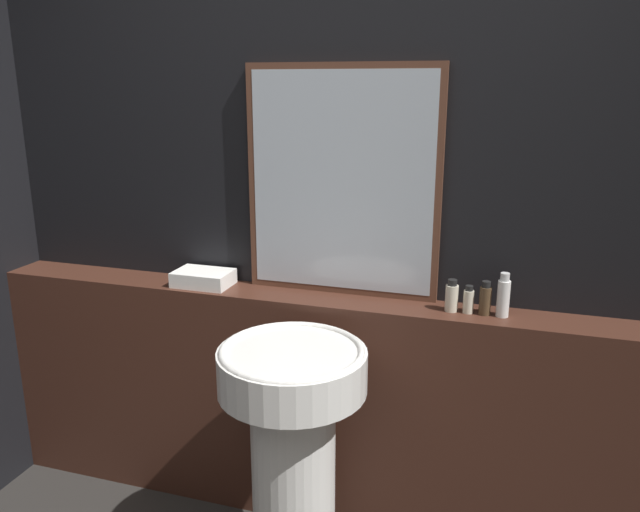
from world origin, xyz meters
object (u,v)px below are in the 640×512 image
towel_stack (203,278)px  shampoo_bottle (452,297)px  body_wash_bottle (503,297)px  conditioner_bottle (468,300)px  lotion_bottle (485,299)px  pedestal_sink (293,445)px  mirror (342,183)px

towel_stack → shampoo_bottle: shampoo_bottle is taller
towel_stack → body_wash_bottle: size_ratio=1.44×
towel_stack → conditioner_bottle: (1.06, 0.00, 0.02)m
towel_stack → shampoo_bottle: (1.00, 0.00, 0.02)m
conditioner_bottle → body_wash_bottle: body_wash_bottle is taller
lotion_bottle → shampoo_bottle: bearing=180.0°
body_wash_bottle → conditioner_bottle: bearing=180.0°
towel_stack → conditioner_bottle: 1.06m
towel_stack → pedestal_sink: bearing=-37.5°
conditioner_bottle → body_wash_bottle: 0.12m
pedestal_sink → conditioner_bottle: 0.80m
mirror → towel_stack: (-0.56, -0.08, -0.41)m
towel_stack → shampoo_bottle: 1.00m
towel_stack → body_wash_bottle: 1.18m
pedestal_sink → lotion_bottle: bearing=34.9°
mirror → body_wash_bottle: mirror is taller
towel_stack → mirror: bearing=8.2°
mirror → shampoo_bottle: size_ratio=7.32×
conditioner_bottle → pedestal_sink: bearing=-142.3°
body_wash_bottle → lotion_bottle: bearing=-180.0°
pedestal_sink → body_wash_bottle: size_ratio=5.77×
body_wash_bottle → shampoo_bottle: bearing=180.0°
conditioner_bottle → lotion_bottle: 0.06m
shampoo_bottle → lotion_bottle: bearing=-0.0°
shampoo_bottle → body_wash_bottle: 0.18m
pedestal_sink → shampoo_bottle: shampoo_bottle is taller
pedestal_sink → body_wash_bottle: 0.90m
conditioner_bottle → mirror: bearing=170.7°
mirror → shampoo_bottle: bearing=-10.5°
mirror → towel_stack: size_ratio=3.79×
pedestal_sink → conditioner_bottle: bearing=37.7°
towel_stack → lotion_bottle: size_ratio=1.85×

